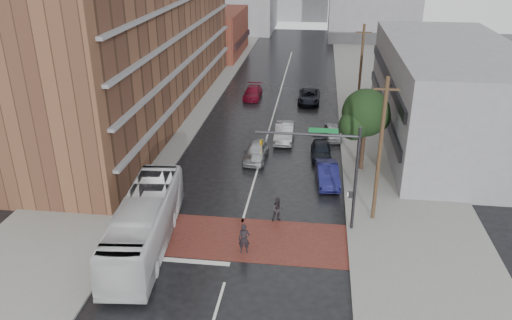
% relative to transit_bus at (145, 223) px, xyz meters
% --- Properties ---
extents(ground, '(160.00, 160.00, 0.00)m').
position_rel_transit_bus_xyz_m(ground, '(5.50, 1.00, -1.64)').
color(ground, black).
rests_on(ground, ground).
extents(crosswalk, '(14.00, 5.00, 0.02)m').
position_rel_transit_bus_xyz_m(crosswalk, '(5.50, 1.50, -1.63)').
color(crosswalk, brown).
rests_on(crosswalk, ground).
extents(sidewalk_west, '(9.00, 90.00, 0.15)m').
position_rel_transit_bus_xyz_m(sidewalk_west, '(-6.00, 26.00, -1.57)').
color(sidewalk_west, gray).
rests_on(sidewalk_west, ground).
extents(sidewalk_east, '(9.00, 90.00, 0.15)m').
position_rel_transit_bus_xyz_m(sidewalk_east, '(17.00, 26.00, -1.57)').
color(sidewalk_east, gray).
rests_on(sidewalk_east, ground).
extents(storefront_west, '(8.00, 16.00, 7.00)m').
position_rel_transit_bus_xyz_m(storefront_west, '(-6.50, 55.00, 1.86)').
color(storefront_west, maroon).
rests_on(storefront_west, ground).
extents(building_east, '(11.00, 26.00, 9.00)m').
position_rel_transit_bus_xyz_m(building_east, '(22.00, 21.00, 2.86)').
color(building_east, gray).
rests_on(building_east, ground).
extents(street_tree, '(4.20, 4.10, 6.90)m').
position_rel_transit_bus_xyz_m(street_tree, '(14.02, 13.03, 3.09)').
color(street_tree, '#332319').
rests_on(street_tree, ground).
extents(signal_mast, '(6.50, 0.30, 7.20)m').
position_rel_transit_bus_xyz_m(signal_mast, '(11.35, 3.50, 3.09)').
color(signal_mast, '#2D2D33').
rests_on(signal_mast, ground).
extents(utility_pole_near, '(1.60, 0.26, 10.00)m').
position_rel_transit_bus_xyz_m(utility_pole_near, '(14.30, 5.00, 3.49)').
color(utility_pole_near, '#473321').
rests_on(utility_pole_near, ground).
extents(utility_pole_far, '(1.60, 0.26, 10.00)m').
position_rel_transit_bus_xyz_m(utility_pole_far, '(14.30, 25.00, 3.49)').
color(utility_pole_far, '#473321').
rests_on(utility_pole_far, ground).
extents(transit_bus, '(3.87, 12.02, 3.29)m').
position_rel_transit_bus_xyz_m(transit_bus, '(0.00, 0.00, 0.00)').
color(transit_bus, silver).
rests_on(transit_bus, ground).
extents(pedestrian_a, '(0.75, 0.54, 1.92)m').
position_rel_transit_bus_xyz_m(pedestrian_a, '(6.16, 0.05, -0.69)').
color(pedestrian_a, black).
rests_on(pedestrian_a, ground).
extents(pedestrian_b, '(1.02, 0.90, 1.75)m').
position_rel_transit_bus_xyz_m(pedestrian_b, '(7.88, 4.00, -0.77)').
color(pedestrian_b, '#262127').
rests_on(pedestrian_b, ground).
extents(car_travel_a, '(2.00, 4.58, 1.53)m').
position_rel_transit_bus_xyz_m(car_travel_a, '(5.13, 13.95, -0.88)').
color(car_travel_a, '#A7ABAF').
rests_on(car_travel_a, ground).
extents(car_travel_b, '(1.71, 4.90, 1.61)m').
position_rel_transit_bus_xyz_m(car_travel_b, '(7.21, 18.75, -0.84)').
color(car_travel_b, '#A6A9AD').
rests_on(car_travel_b, ground).
extents(car_travel_c, '(1.97, 4.79, 1.39)m').
position_rel_transit_bus_xyz_m(car_travel_c, '(2.45, 31.83, -0.95)').
color(car_travel_c, maroon).
rests_on(car_travel_c, ground).
extents(suv_travel, '(2.48, 5.28, 1.46)m').
position_rel_transit_bus_xyz_m(suv_travel, '(9.18, 30.91, -0.91)').
color(suv_travel, black).
rests_on(suv_travel, ground).
extents(car_parked_near, '(2.03, 4.76, 1.52)m').
position_rel_transit_bus_xyz_m(car_parked_near, '(11.23, 10.21, -0.88)').
color(car_parked_near, '#15164A').
rests_on(car_parked_near, ground).
extents(car_parked_mid, '(1.94, 4.35, 1.24)m').
position_rel_transit_bus_xyz_m(car_parked_mid, '(10.70, 15.16, -1.03)').
color(car_parked_mid, black).
rests_on(car_parked_mid, ground).
extents(car_parked_far, '(1.88, 3.89, 1.28)m').
position_rel_transit_bus_xyz_m(car_parked_far, '(11.75, 19.83, -1.01)').
color(car_parked_far, '#9B9EA2').
rests_on(car_parked_far, ground).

